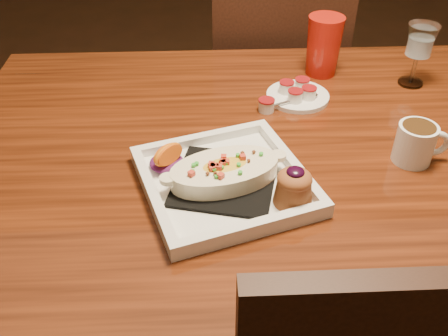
{
  "coord_description": "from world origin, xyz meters",
  "views": [
    {
      "loc": [
        -0.23,
        -0.84,
        1.34
      ],
      "look_at": [
        -0.2,
        -0.11,
        0.77
      ],
      "focal_mm": 40.0,
      "sensor_mm": 36.0,
      "label": 1
    }
  ],
  "objects_px": {
    "table": "(311,177)",
    "goblet": "(420,44)",
    "saucer": "(297,94)",
    "chair_far": "(272,94)",
    "coffee_mug": "(417,142)",
    "plate": "(231,178)",
    "red_tumbler": "(324,46)"
  },
  "relations": [
    {
      "from": "coffee_mug",
      "to": "goblet",
      "type": "distance_m",
      "value": 0.33
    },
    {
      "from": "table",
      "to": "chair_far",
      "type": "height_order",
      "value": "chair_far"
    },
    {
      "from": "coffee_mug",
      "to": "table",
      "type": "bearing_deg",
      "value": 159.25
    },
    {
      "from": "red_tumbler",
      "to": "coffee_mug",
      "type": "bearing_deg",
      "value": -74.25
    },
    {
      "from": "plate",
      "to": "coffee_mug",
      "type": "distance_m",
      "value": 0.37
    },
    {
      "from": "table",
      "to": "saucer",
      "type": "distance_m",
      "value": 0.2
    },
    {
      "from": "red_tumbler",
      "to": "goblet",
      "type": "bearing_deg",
      "value": -17.75
    },
    {
      "from": "chair_far",
      "to": "red_tumbler",
      "type": "height_order",
      "value": "chair_far"
    },
    {
      "from": "table",
      "to": "goblet",
      "type": "xyz_separation_m",
      "value": [
        0.28,
        0.23,
        0.2
      ]
    },
    {
      "from": "chair_far",
      "to": "saucer",
      "type": "distance_m",
      "value": 0.52
    },
    {
      "from": "coffee_mug",
      "to": "saucer",
      "type": "height_order",
      "value": "coffee_mug"
    },
    {
      "from": "table",
      "to": "coffee_mug",
      "type": "height_order",
      "value": "coffee_mug"
    },
    {
      "from": "plate",
      "to": "red_tumbler",
      "type": "distance_m",
      "value": 0.51
    },
    {
      "from": "plate",
      "to": "red_tumbler",
      "type": "xyz_separation_m",
      "value": [
        0.25,
        0.45,
        0.05
      ]
    },
    {
      "from": "goblet",
      "to": "saucer",
      "type": "height_order",
      "value": "goblet"
    },
    {
      "from": "coffee_mug",
      "to": "goblet",
      "type": "xyz_separation_m",
      "value": [
        0.1,
        0.31,
        0.06
      ]
    },
    {
      "from": "chair_far",
      "to": "coffee_mug",
      "type": "distance_m",
      "value": 0.78
    },
    {
      "from": "table",
      "to": "saucer",
      "type": "bearing_deg",
      "value": 93.8
    },
    {
      "from": "chair_far",
      "to": "goblet",
      "type": "height_order",
      "value": "chair_far"
    },
    {
      "from": "coffee_mug",
      "to": "red_tumbler",
      "type": "bearing_deg",
      "value": 108.05
    },
    {
      "from": "plate",
      "to": "coffee_mug",
      "type": "xyz_separation_m",
      "value": [
        0.36,
        0.07,
        0.02
      ]
    },
    {
      "from": "table",
      "to": "red_tumbler",
      "type": "distance_m",
      "value": 0.35
    },
    {
      "from": "goblet",
      "to": "red_tumbler",
      "type": "distance_m",
      "value": 0.22
    },
    {
      "from": "chair_far",
      "to": "plate",
      "type": "bearing_deg",
      "value": 76.58
    },
    {
      "from": "table",
      "to": "plate",
      "type": "bearing_deg",
      "value": -141.92
    },
    {
      "from": "chair_far",
      "to": "coffee_mug",
      "type": "bearing_deg",
      "value": 103.89
    },
    {
      "from": "chair_far",
      "to": "goblet",
      "type": "distance_m",
      "value": 0.59
    },
    {
      "from": "saucer",
      "to": "chair_far",
      "type": "bearing_deg",
      "value": 88.56
    },
    {
      "from": "table",
      "to": "coffee_mug",
      "type": "distance_m",
      "value": 0.23
    },
    {
      "from": "goblet",
      "to": "saucer",
      "type": "bearing_deg",
      "value": -168.09
    },
    {
      "from": "chair_far",
      "to": "goblet",
      "type": "xyz_separation_m",
      "value": [
        0.28,
        -0.4,
        0.35
      ]
    },
    {
      "from": "goblet",
      "to": "plate",
      "type": "bearing_deg",
      "value": -140.7
    }
  ]
}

